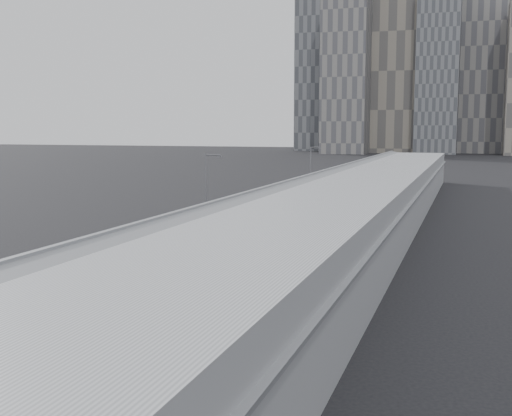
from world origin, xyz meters
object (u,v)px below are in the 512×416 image
at_px(bus_6, 331,192).
at_px(street_lamp_far, 312,166).
at_px(bus_2, 206,251).
at_px(suv, 339,180).
at_px(bus_5, 312,201).
at_px(bus_4, 288,210).
at_px(street_lamp_near, 208,189).
at_px(bus_3, 256,225).
at_px(shipping_container, 323,181).
at_px(bus_1, 114,288).

distance_m(bus_6, street_lamp_far, 15.21).
xyz_separation_m(bus_2, suv, (-6.07, 92.01, -0.72)).
relative_size(bus_5, suv, 2.22).
relative_size(bus_4, street_lamp_near, 1.42).
bearing_deg(bus_5, street_lamp_near, -104.05).
bearing_deg(bus_6, suv, 97.01).
relative_size(street_lamp_near, street_lamp_far, 1.06).
distance_m(bus_2, bus_6, 56.17).
relative_size(bus_6, suv, 2.23).
relative_size(bus_3, suv, 2.37).
height_order(street_lamp_near, suv, street_lamp_near).
relative_size(bus_2, bus_5, 0.99).
xyz_separation_m(bus_3, bus_5, (-0.03, 27.14, -0.09)).
distance_m(bus_3, shipping_container, 65.31).
height_order(bus_2, suv, bus_2).
distance_m(bus_3, street_lamp_near, 7.80).
height_order(bus_1, bus_4, bus_1).
bearing_deg(shipping_container, bus_4, -70.19).
relative_size(bus_4, suv, 2.38).
relative_size(bus_1, street_lamp_near, 1.44).
height_order(shipping_container, suv, shipping_container).
height_order(bus_1, shipping_container, bus_1).
relative_size(bus_1, bus_2, 1.10).
distance_m(bus_4, shipping_container, 50.85).
bearing_deg(street_lamp_far, bus_4, -80.83).
bearing_deg(street_lamp_near, bus_6, 80.66).
bearing_deg(street_lamp_far, bus_1, -85.52).
xyz_separation_m(bus_3, bus_4, (-0.29, 14.53, 0.02)).
distance_m(bus_5, bus_6, 14.00).
bearing_deg(bus_5, suv, 96.93).
distance_m(bus_3, bus_6, 41.14).
height_order(bus_3, bus_6, bus_3).
height_order(bus_3, shipping_container, bus_3).
xyz_separation_m(bus_5, street_lamp_far, (-6.68, 27.21, 3.61)).
xyz_separation_m(bus_2, bus_6, (-0.43, 56.16, 0.03)).
bearing_deg(street_lamp_far, bus_6, -63.36).
bearing_deg(street_lamp_far, bus_3, -82.96).
height_order(bus_2, street_lamp_near, street_lamp_near).
bearing_deg(bus_1, shipping_container, 94.85).
xyz_separation_m(bus_6, suv, (-5.64, 35.85, -0.76)).
bearing_deg(bus_1, street_lamp_far, 95.26).
bearing_deg(bus_6, shipping_container, 103.97).
bearing_deg(shipping_container, bus_5, -67.38).
distance_m(bus_1, shipping_container, 95.16).
bearing_deg(bus_4, bus_2, -88.12).
xyz_separation_m(bus_1, bus_6, (0.01, 71.10, -0.13)).
bearing_deg(bus_4, suv, 95.65).
bearing_deg(bus_6, bus_2, -91.50).
distance_m(bus_1, suv, 107.10).
bearing_deg(suv, bus_1, -75.81).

